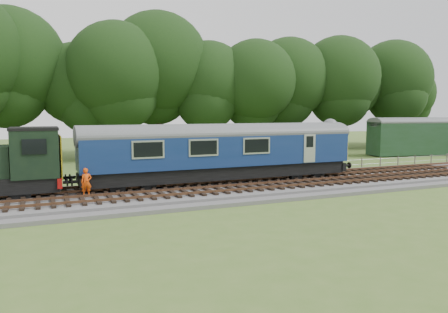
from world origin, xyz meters
name	(u,v)px	position (x,y,z in m)	size (l,w,h in m)	color
ground	(261,188)	(0.00, 0.00, 0.00)	(120.00, 120.00, 0.00)	#496B27
ballast	(261,185)	(0.00, 0.00, 0.17)	(70.00, 7.00, 0.35)	#4C4C4F
track_north	(252,179)	(0.00, 1.40, 0.42)	(67.20, 2.40, 0.21)	black
track_south	(274,186)	(0.00, -1.60, 0.42)	(67.20, 2.40, 0.21)	black
fence	(233,178)	(0.00, 4.50, 0.00)	(64.00, 0.12, 1.00)	#6B6054
tree_line	(168,156)	(0.00, 22.00, 0.00)	(70.00, 8.00, 18.00)	black
dmu_railcar	(222,147)	(-2.16, 1.40, 2.61)	(18.05, 2.86, 3.88)	black
worker	(86,182)	(-10.86, -0.28, 1.12)	(0.56, 0.37, 1.55)	#F9500D
parked_coach	(436,134)	(28.34, 11.35, 2.32)	(16.41, 5.18, 4.13)	#18361A
shed	(314,145)	(14.60, 15.25, 1.27)	(3.76, 3.76, 2.50)	#18361A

